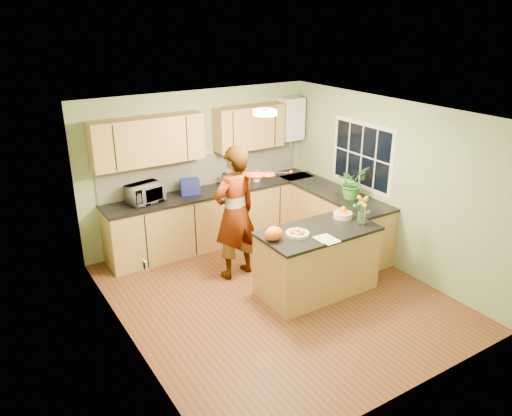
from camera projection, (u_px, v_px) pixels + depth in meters
floor at (276, 295)px, 6.83m from camera, size 4.50×4.50×0.00m
ceiling at (279, 113)px, 5.92m from camera, size 4.00×4.50×0.02m
wall_back at (200, 168)px, 8.15m from camera, size 4.00×0.02×2.50m
wall_front at (414, 287)px, 4.60m from camera, size 4.00×0.02×2.50m
wall_left at (124, 247)px, 5.39m from camera, size 0.02×4.50×2.50m
wall_right at (389, 184)px, 7.36m from camera, size 0.02×4.50×2.50m
back_counter at (215, 216)px, 8.25m from camera, size 3.64×0.62×0.94m
right_counter at (333, 218)px, 8.17m from camera, size 0.62×2.24×0.94m
splashback at (206, 170)px, 8.21m from camera, size 3.60×0.02×0.52m
upper_cabinets at (192, 135)px, 7.71m from camera, size 3.20×0.34×0.70m
boiler at (291, 119)px, 8.63m from camera, size 0.40×0.30×0.86m
window_right at (362, 155)px, 7.72m from camera, size 0.01×1.30×1.05m
light_switch at (145, 265)px, 4.90m from camera, size 0.02×0.09×0.09m
ceiling_lamp at (265, 112)px, 6.17m from camera, size 0.30×0.30×0.07m
peninsula_island at (317, 261)px, 6.79m from camera, size 1.61×0.83×0.93m
fruit_dish at (297, 232)px, 6.43m from camera, size 0.30×0.30×0.11m
orange_bowl at (343, 213)px, 6.99m from camera, size 0.27×0.27×0.16m
flower_vase at (363, 205)px, 6.67m from camera, size 0.24×0.24×0.44m
orange_bag at (274, 234)px, 6.29m from camera, size 0.24×0.20×0.18m
papers at (327, 239)px, 6.33m from camera, size 0.22×0.29×0.01m
violinist at (235, 213)px, 7.03m from camera, size 0.78×0.57×1.95m
violin at (255, 175)px, 6.74m from camera, size 0.71×0.61×0.18m
microwave at (145, 193)px, 7.49m from camera, size 0.58×0.45×0.29m
blue_box at (190, 187)px, 7.85m from camera, size 0.34×0.28×0.24m
kettle at (225, 180)px, 8.16m from camera, size 0.15×0.15×0.29m
jar_cream at (247, 178)px, 8.39m from camera, size 0.12×0.12×0.16m
jar_white at (257, 176)px, 8.44m from camera, size 0.14×0.14×0.18m
potted_plant at (352, 183)px, 7.60m from camera, size 0.53×0.48×0.51m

